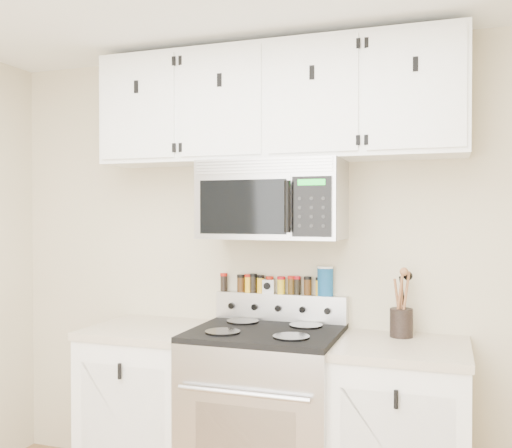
{
  "coord_description": "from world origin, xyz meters",
  "views": [
    {
      "loc": [
        0.9,
        -1.39,
        1.55
      ],
      "look_at": [
        -0.06,
        1.45,
        1.5
      ],
      "focal_mm": 40.0,
      "sensor_mm": 36.0,
      "label": 1
    }
  ],
  "objects": [
    {
      "name": "salt_canister",
      "position": [
        0.26,
        1.71,
        1.18
      ],
      "size": [
        0.09,
        0.09,
        0.16
      ],
      "color": "#134D84",
      "rests_on": "range"
    },
    {
      "name": "spice_jar_8",
      "position": [
        0.1,
        1.71,
        1.15
      ],
      "size": [
        0.04,
        0.04,
        0.1
      ],
      "color": "black",
      "rests_on": "range"
    },
    {
      "name": "base_cabinet_right",
      "position": [
        0.69,
        1.45,
        0.46
      ],
      "size": [
        0.64,
        0.62,
        0.92
      ],
      "color": "white",
      "rests_on": "floor"
    },
    {
      "name": "spice_jar_1",
      "position": [
        -0.24,
        1.71,
        1.15
      ],
      "size": [
        0.05,
        0.05,
        0.1
      ],
      "color": "#3C240E",
      "rests_on": "range"
    },
    {
      "name": "spice_jar_10",
      "position": [
        0.22,
        1.71,
        1.15
      ],
      "size": [
        0.04,
        0.04,
        0.1
      ],
      "color": "yellow",
      "rests_on": "range"
    },
    {
      "name": "spice_jar_0",
      "position": [
        -0.35,
        1.71,
        1.15
      ],
      "size": [
        0.04,
        0.04,
        0.11
      ],
      "color": "black",
      "rests_on": "range"
    },
    {
      "name": "spice_jar_5",
      "position": [
        -0.07,
        1.71,
        1.15
      ],
      "size": [
        0.04,
        0.04,
        0.1
      ],
      "color": "#452610",
      "rests_on": "range"
    },
    {
      "name": "spice_jar_6",
      "position": [
        0.0,
        1.71,
        1.15
      ],
      "size": [
        0.05,
        0.05,
        0.1
      ],
      "color": "gold",
      "rests_on": "range"
    },
    {
      "name": "spice_jar_4",
      "position": [
        -0.12,
        1.71,
        1.15
      ],
      "size": [
        0.04,
        0.04,
        0.1
      ],
      "color": "gold",
      "rests_on": "range"
    },
    {
      "name": "utensil_crock",
      "position": [
        0.67,
        1.61,
        1.01
      ],
      "size": [
        0.12,
        0.12,
        0.34
      ],
      "color": "black",
      "rests_on": "base_cabinet_right"
    },
    {
      "name": "back_wall",
      "position": [
        0.0,
        1.75,
        1.25
      ],
      "size": [
        3.5,
        0.01,
        2.5
      ],
      "primitive_type": "cube",
      "color": "#B7AB89",
      "rests_on": "floor"
    },
    {
      "name": "spice_jar_3",
      "position": [
        -0.16,
        1.71,
        1.15
      ],
      "size": [
        0.04,
        0.04,
        0.11
      ],
      "color": "black",
      "rests_on": "range"
    },
    {
      "name": "kitchen_timer",
      "position": [
        -0.07,
        1.71,
        1.14
      ],
      "size": [
        0.08,
        0.07,
        0.08
      ],
      "primitive_type": "cube",
      "rotation": [
        0.0,
        0.0,
        0.18
      ],
      "color": "silver",
      "rests_on": "range"
    },
    {
      "name": "base_cabinet_left",
      "position": [
        -0.69,
        1.45,
        0.46
      ],
      "size": [
        0.64,
        0.62,
        0.92
      ],
      "color": "white",
      "rests_on": "floor"
    },
    {
      "name": "spice_jar_2",
      "position": [
        -0.2,
        1.71,
        1.15
      ],
      "size": [
        0.04,
        0.04,
        0.1
      ],
      "color": "gold",
      "rests_on": "range"
    },
    {
      "name": "upper_cabinets",
      "position": [
        -0.0,
        1.58,
        2.15
      ],
      "size": [
        2.0,
        0.35,
        0.62
      ],
      "color": "white",
      "rests_on": "back_wall"
    },
    {
      "name": "spice_jar_7",
      "position": [
        0.06,
        1.71,
        1.15
      ],
      "size": [
        0.04,
        0.04,
        0.1
      ],
      "color": "#412D0F",
      "rests_on": "range"
    },
    {
      "name": "microwave",
      "position": [
        0.0,
        1.55,
        1.63
      ],
      "size": [
        0.76,
        0.44,
        0.42
      ],
      "color": "#9E9EA3",
      "rests_on": "back_wall"
    },
    {
      "name": "range",
      "position": [
        0.0,
        1.43,
        0.49
      ],
      "size": [
        0.76,
        0.65,
        1.1
      ],
      "color": "#B7B7BA",
      "rests_on": "floor"
    },
    {
      "name": "spice_jar_9",
      "position": [
        0.16,
        1.71,
        1.15
      ],
      "size": [
        0.04,
        0.04,
        0.1
      ],
      "color": "#42270F",
      "rests_on": "range"
    }
  ]
}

